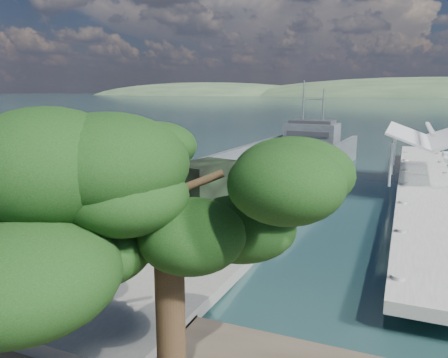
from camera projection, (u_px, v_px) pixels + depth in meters
ground at (162, 250)px, 22.63m from camera, size 1400.00×1400.00×0.00m
boat_ramp at (151, 252)px, 21.68m from camera, size 10.00×18.00×0.50m
shoreline_rocks at (74, 233)px, 25.42m from camera, size 3.20×5.60×0.90m
distant_headlands at (444, 97)px, 510.17m from camera, size 1000.00×240.00×48.00m
pier at (426, 175)px, 34.39m from camera, size 6.40×44.00×6.10m
landing_craft at (285, 169)px, 41.41m from camera, size 10.10×33.81×9.93m
military_truck at (188, 199)px, 23.71m from camera, size 4.17×8.24×3.67m
soldier at (107, 217)px, 23.85m from camera, size 0.64×0.43×1.74m
sailboat_far at (448, 158)px, 50.62m from camera, size 1.99×5.65×6.77m
overhang_tree at (157, 204)px, 9.34m from camera, size 7.93×7.31×7.20m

